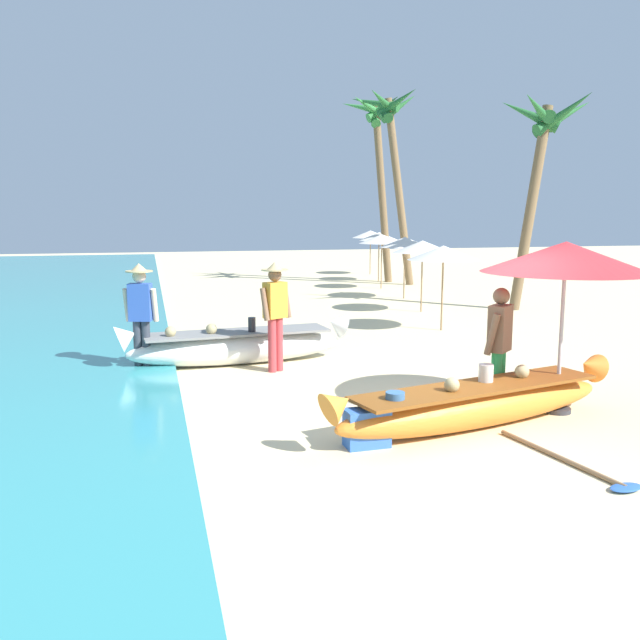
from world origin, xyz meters
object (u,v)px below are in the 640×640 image
at_px(palm_tree_tall_inland, 391,133).
at_px(paddle, 578,466).
at_px(person_tourist_customer, 499,342).
at_px(person_vendor_hatted, 275,309).
at_px(boat_orange_foreground, 477,404).
at_px(palm_tree_leaning_seaward, 377,138).
at_px(cooler_box, 367,428).
at_px(boat_white_midground, 238,346).
at_px(person_vendor_assistant, 141,309).
at_px(patio_umbrella_large, 566,258).
at_px(palm_tree_mid_cluster, 544,141).

distance_m(palm_tree_tall_inland, paddle, 18.74).
bearing_deg(person_tourist_customer, person_vendor_hatted, 130.74).
distance_m(boat_orange_foreground, paddle, 1.58).
bearing_deg(palm_tree_leaning_seaward, cooler_box, -109.55).
bearing_deg(boat_white_midground, person_vendor_hatted, -53.01).
bearing_deg(person_vendor_assistant, paddle, -51.90).
xyz_separation_m(boat_orange_foreground, boat_white_midground, (-2.41, 4.20, 0.03)).
bearing_deg(person_vendor_hatted, palm_tree_tall_inland, 61.92).
bearing_deg(boat_white_midground, patio_umbrella_large, -46.55).
height_order(patio_umbrella_large, palm_tree_mid_cluster, palm_tree_mid_cluster).
height_order(person_tourist_customer, cooler_box, person_tourist_customer).
distance_m(person_tourist_customer, person_vendor_assistant, 5.76).
bearing_deg(cooler_box, palm_tree_mid_cluster, 47.26).
relative_size(boat_orange_foreground, person_tourist_customer, 2.62).
relative_size(boat_white_midground, palm_tree_leaning_seaward, 0.60).
height_order(person_tourist_customer, palm_tree_leaning_seaward, palm_tree_leaning_seaward).
xyz_separation_m(boat_orange_foreground, palm_tree_tall_inland, (4.74, 15.87, 5.18)).
bearing_deg(person_tourist_customer, palm_tree_tall_inland, 74.86).
bearing_deg(person_tourist_customer, patio_umbrella_large, -25.32).
xyz_separation_m(boat_white_midground, palm_tree_mid_cluster, (8.90, 4.76, 4.22)).
bearing_deg(person_vendor_hatted, cooler_box, -85.26).
height_order(person_tourist_customer, person_vendor_assistant, person_vendor_assistant).
xyz_separation_m(person_vendor_hatted, person_vendor_assistant, (-2.15, 0.56, -0.02)).
xyz_separation_m(boat_orange_foreground, palm_tree_mid_cluster, (6.49, 8.96, 4.25)).
relative_size(boat_white_midground, patio_umbrella_large, 1.84).
bearing_deg(boat_white_midground, paddle, -64.27).
bearing_deg(person_vendor_hatted, palm_tree_leaning_seaward, 64.41).
bearing_deg(boat_orange_foreground, patio_umbrella_large, 11.80).
relative_size(boat_orange_foreground, paddle, 2.28).
distance_m(person_vendor_assistant, paddle, 7.15).
bearing_deg(paddle, palm_tree_tall_inland, 75.83).
height_order(boat_orange_foreground, person_vendor_hatted, person_vendor_hatted).
distance_m(boat_orange_foreground, palm_tree_leaning_seaward, 18.36).
height_order(person_tourist_customer, paddle, person_tourist_customer).
distance_m(boat_white_midground, palm_tree_tall_inland, 14.61).
relative_size(person_tourist_customer, palm_tree_tall_inland, 0.23).
bearing_deg(cooler_box, palm_tree_tall_inland, 66.87).
xyz_separation_m(boat_white_midground, cooler_box, (0.86, -4.55, -0.10)).
bearing_deg(person_vendor_assistant, cooler_box, -60.68).
bearing_deg(person_vendor_hatted, paddle, -66.11).
relative_size(person_vendor_assistant, palm_tree_tall_inland, 0.26).
bearing_deg(person_tourist_customer, person_vendor_assistant, 143.38).
bearing_deg(palm_tree_tall_inland, paddle, -104.17).
height_order(person_tourist_customer, patio_umbrella_large, patio_umbrella_large).
relative_size(person_tourist_customer, patio_umbrella_large, 0.73).
bearing_deg(boat_orange_foreground, palm_tree_leaning_seaward, 74.82).
bearing_deg(person_tourist_customer, boat_white_midground, 130.02).
relative_size(boat_white_midground, person_tourist_customer, 2.53).
height_order(palm_tree_tall_inland, palm_tree_mid_cluster, palm_tree_tall_inland).
height_order(palm_tree_leaning_seaward, cooler_box, palm_tree_leaning_seaward).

